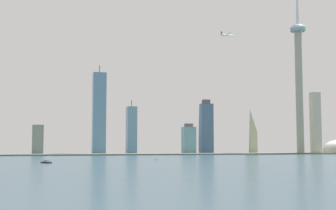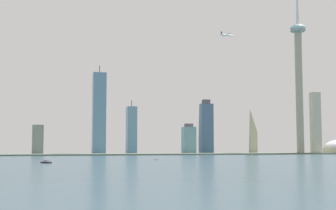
{
  "view_description": "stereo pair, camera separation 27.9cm",
  "coord_description": "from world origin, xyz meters",
  "px_view_note": "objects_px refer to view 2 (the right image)",
  "views": [
    {
      "loc": [
        -211.85,
        -375.6,
        19.2
      ],
      "look_at": [
        20.28,
        498.45,
        95.43
      ],
      "focal_mm": 50.42,
      "sensor_mm": 36.0,
      "label": 1
    },
    {
      "loc": [
        -211.58,
        -375.68,
        19.2
      ],
      "look_at": [
        20.28,
        498.45,
        95.43
      ],
      "focal_mm": 50.42,
      "sensor_mm": 36.0,
      "label": 2
    }
  ],
  "objects_px": {
    "observation_tower": "(299,69)",
    "skyscraper_9": "(131,130)",
    "skyscraper_0": "(38,140)",
    "skyscraper_5": "(316,123)",
    "airplane": "(227,35)",
    "boat_0": "(156,159)",
    "skyscraper_3": "(251,121)",
    "skyscraper_1": "(206,128)",
    "channel_buoy_0": "(199,157)",
    "skyscraper_7": "(189,140)",
    "skyscraper_4": "(99,113)",
    "boat_2": "(46,162)"
  },
  "relations": [
    {
      "from": "skyscraper_1",
      "to": "boat_0",
      "type": "relative_size",
      "value": 12.61
    },
    {
      "from": "skyscraper_7",
      "to": "channel_buoy_0",
      "type": "height_order",
      "value": "skyscraper_7"
    },
    {
      "from": "skyscraper_0",
      "to": "skyscraper_7",
      "type": "distance_m",
      "value": 297.57
    },
    {
      "from": "skyscraper_9",
      "to": "skyscraper_7",
      "type": "bearing_deg",
      "value": -22.42
    },
    {
      "from": "skyscraper_0",
      "to": "skyscraper_7",
      "type": "bearing_deg",
      "value": -0.32
    },
    {
      "from": "skyscraper_7",
      "to": "skyscraper_3",
      "type": "bearing_deg",
      "value": 4.12
    },
    {
      "from": "skyscraper_5",
      "to": "airplane",
      "type": "height_order",
      "value": "airplane"
    },
    {
      "from": "observation_tower",
      "to": "skyscraper_1",
      "type": "relative_size",
      "value": 3.32
    },
    {
      "from": "observation_tower",
      "to": "airplane",
      "type": "height_order",
      "value": "observation_tower"
    },
    {
      "from": "channel_buoy_0",
      "to": "skyscraper_7",
      "type": "bearing_deg",
      "value": 75.69
    },
    {
      "from": "observation_tower",
      "to": "skyscraper_9",
      "type": "height_order",
      "value": "observation_tower"
    },
    {
      "from": "skyscraper_9",
      "to": "boat_0",
      "type": "xyz_separation_m",
      "value": [
        -37.68,
        -378.52,
        -47.93
      ]
    },
    {
      "from": "channel_buoy_0",
      "to": "airplane",
      "type": "distance_m",
      "value": 345.73
    },
    {
      "from": "observation_tower",
      "to": "skyscraper_3",
      "type": "distance_m",
      "value": 146.92
    },
    {
      "from": "boat_2",
      "to": "boat_0",
      "type": "bearing_deg",
      "value": 84.61
    },
    {
      "from": "skyscraper_0",
      "to": "skyscraper_5",
      "type": "distance_m",
      "value": 563.59
    },
    {
      "from": "observation_tower",
      "to": "skyscraper_0",
      "type": "xyz_separation_m",
      "value": [
        -520.08,
        57.12,
        -147.77
      ]
    },
    {
      "from": "skyscraper_5",
      "to": "skyscraper_4",
      "type": "bearing_deg",
      "value": 172.62
    },
    {
      "from": "boat_0",
      "to": "boat_2",
      "type": "xyz_separation_m",
      "value": [
        -136.25,
        -79.23,
        0.09
      ]
    },
    {
      "from": "skyscraper_5",
      "to": "boat_2",
      "type": "bearing_deg",
      "value": -146.43
    },
    {
      "from": "skyscraper_1",
      "to": "skyscraper_7",
      "type": "relative_size",
      "value": 1.84
    },
    {
      "from": "channel_buoy_0",
      "to": "airplane",
      "type": "xyz_separation_m",
      "value": [
        132.39,
        212.77,
        238.19
      ]
    },
    {
      "from": "boat_0",
      "to": "skyscraper_0",
      "type": "bearing_deg",
      "value": 101.34
    },
    {
      "from": "observation_tower",
      "to": "skyscraper_9",
      "type": "bearing_deg",
      "value": 163.12
    },
    {
      "from": "skyscraper_9",
      "to": "airplane",
      "type": "xyz_separation_m",
      "value": [
        175.71,
        -96.93,
        189.91
      ]
    },
    {
      "from": "skyscraper_4",
      "to": "skyscraper_5",
      "type": "xyz_separation_m",
      "value": [
        445.01,
        -57.66,
        -16.28
      ]
    },
    {
      "from": "skyscraper_4",
      "to": "boat_2",
      "type": "bearing_deg",
      "value": -103.65
    },
    {
      "from": "skyscraper_1",
      "to": "boat_0",
      "type": "height_order",
      "value": "skyscraper_1"
    },
    {
      "from": "skyscraper_1",
      "to": "skyscraper_9",
      "type": "height_order",
      "value": "skyscraper_1"
    },
    {
      "from": "skyscraper_4",
      "to": "boat_0",
      "type": "bearing_deg",
      "value": -84.3
    },
    {
      "from": "skyscraper_5",
      "to": "boat_0",
      "type": "relative_size",
      "value": 14.21
    },
    {
      "from": "skyscraper_3",
      "to": "boat_0",
      "type": "xyz_separation_m",
      "value": [
        -292.02,
        -343.21,
        -69.73
      ]
    },
    {
      "from": "skyscraper_1",
      "to": "channel_buoy_0",
      "type": "relative_size",
      "value": 66.03
    },
    {
      "from": "skyscraper_0",
      "to": "boat_0",
      "type": "distance_m",
      "value": 367.3
    },
    {
      "from": "observation_tower",
      "to": "skyscraper_5",
      "type": "bearing_deg",
      "value": 9.14
    },
    {
      "from": "skyscraper_1",
      "to": "skyscraper_9",
      "type": "distance_m",
      "value": 157.27
    },
    {
      "from": "skyscraper_4",
      "to": "skyscraper_0",
      "type": "bearing_deg",
      "value": -176.52
    },
    {
      "from": "skyscraper_0",
      "to": "skyscraper_1",
      "type": "bearing_deg",
      "value": 2.95
    },
    {
      "from": "skyscraper_3",
      "to": "skyscraper_4",
      "type": "height_order",
      "value": "skyscraper_4"
    },
    {
      "from": "skyscraper_3",
      "to": "skyscraper_9",
      "type": "height_order",
      "value": "skyscraper_3"
    },
    {
      "from": "skyscraper_3",
      "to": "skyscraper_5",
      "type": "relative_size",
      "value": 1.3
    },
    {
      "from": "channel_buoy_0",
      "to": "airplane",
      "type": "height_order",
      "value": "airplane"
    },
    {
      "from": "skyscraper_3",
      "to": "observation_tower",
      "type": "bearing_deg",
      "value": -39.84
    },
    {
      "from": "skyscraper_9",
      "to": "boat_2",
      "type": "xyz_separation_m",
      "value": [
        -173.93,
        -457.75,
        -47.84
      ]
    },
    {
      "from": "skyscraper_7",
      "to": "boat_2",
      "type": "relative_size",
      "value": 4.61
    },
    {
      "from": "skyscraper_3",
      "to": "boat_2",
      "type": "bearing_deg",
      "value": -135.39
    },
    {
      "from": "skyscraper_0",
      "to": "skyscraper_3",
      "type": "bearing_deg",
      "value": 1.13
    },
    {
      "from": "skyscraper_3",
      "to": "boat_0",
      "type": "distance_m",
      "value": 455.99
    },
    {
      "from": "skyscraper_5",
      "to": "observation_tower",
      "type": "bearing_deg",
      "value": -170.86
    },
    {
      "from": "skyscraper_0",
      "to": "channel_buoy_0",
      "type": "bearing_deg",
      "value": -49.1
    }
  ]
}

